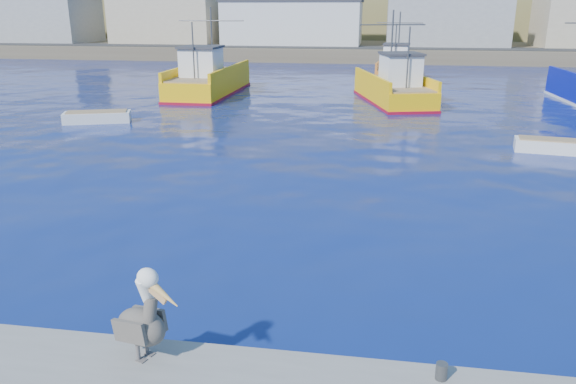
{
  "coord_description": "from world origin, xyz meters",
  "views": [
    {
      "loc": [
        1.72,
        -11.68,
        6.45
      ],
      "look_at": [
        -0.83,
        4.3,
        1.1
      ],
      "focal_mm": 35.0,
      "sensor_mm": 36.0,
      "label": 1
    }
  ],
  "objects_px": {
    "trawler_yellow_a": "(208,81)",
    "trawler_yellow_b": "(394,89)",
    "boat_orange": "(396,68)",
    "pelican": "(143,320)",
    "skiff_mid": "(555,147)",
    "skiff_left": "(97,118)"
  },
  "relations": [
    {
      "from": "boat_orange",
      "to": "pelican",
      "type": "relative_size",
      "value": 4.67
    },
    {
      "from": "boat_orange",
      "to": "skiff_mid",
      "type": "relative_size",
      "value": 2.3
    },
    {
      "from": "skiff_mid",
      "to": "pelican",
      "type": "xyz_separation_m",
      "value": [
        -12.12,
        -19.06,
        1.03
      ]
    },
    {
      "from": "skiff_left",
      "to": "trawler_yellow_a",
      "type": "bearing_deg",
      "value": 75.16
    },
    {
      "from": "trawler_yellow_a",
      "to": "boat_orange",
      "type": "distance_m",
      "value": 18.93
    },
    {
      "from": "trawler_yellow_a",
      "to": "trawler_yellow_b",
      "type": "distance_m",
      "value": 14.3
    },
    {
      "from": "trawler_yellow_a",
      "to": "boat_orange",
      "type": "relative_size",
      "value": 1.36
    },
    {
      "from": "trawler_yellow_b",
      "to": "boat_orange",
      "type": "bearing_deg",
      "value": 88.13
    },
    {
      "from": "skiff_mid",
      "to": "pelican",
      "type": "relative_size",
      "value": 2.03
    },
    {
      "from": "skiff_mid",
      "to": "boat_orange",
      "type": "bearing_deg",
      "value": 103.77
    },
    {
      "from": "skiff_left",
      "to": "boat_orange",
      "type": "bearing_deg",
      "value": 53.39
    },
    {
      "from": "boat_orange",
      "to": "skiff_mid",
      "type": "xyz_separation_m",
      "value": [
        6.69,
        -27.3,
        -0.78
      ]
    },
    {
      "from": "trawler_yellow_a",
      "to": "pelican",
      "type": "height_order",
      "value": "trawler_yellow_a"
    },
    {
      "from": "trawler_yellow_a",
      "to": "pelican",
      "type": "xyz_separation_m",
      "value": [
        9.2,
        -34.35,
        0.22
      ]
    },
    {
      "from": "boat_orange",
      "to": "pelican",
      "type": "height_order",
      "value": "boat_orange"
    },
    {
      "from": "boat_orange",
      "to": "trawler_yellow_b",
      "type": "bearing_deg",
      "value": -91.87
    },
    {
      "from": "trawler_yellow_a",
      "to": "skiff_left",
      "type": "distance_m",
      "value": 12.39
    },
    {
      "from": "trawler_yellow_b",
      "to": "skiff_mid",
      "type": "height_order",
      "value": "trawler_yellow_b"
    },
    {
      "from": "trawler_yellow_a",
      "to": "skiff_mid",
      "type": "relative_size",
      "value": 3.14
    },
    {
      "from": "skiff_left",
      "to": "skiff_mid",
      "type": "height_order",
      "value": "skiff_left"
    },
    {
      "from": "skiff_mid",
      "to": "pelican",
      "type": "bearing_deg",
      "value": -122.46
    },
    {
      "from": "trawler_yellow_b",
      "to": "skiff_left",
      "type": "relative_size",
      "value": 2.65
    }
  ]
}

